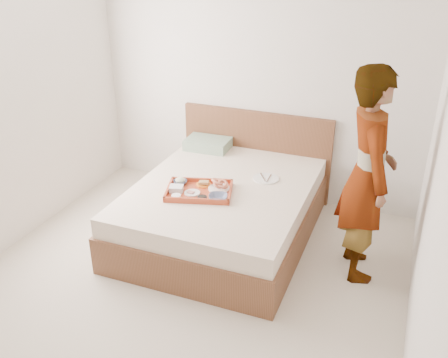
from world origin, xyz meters
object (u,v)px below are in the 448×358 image
Objects in this scene: bed at (223,210)px; person at (368,175)px; dinner_plate at (266,179)px; tray at (199,190)px.

person reaches higher than bed.
dinner_plate is 0.14× the size of person.
bed is at bearing 67.52° from person.
bed is 1.12× the size of person.
person reaches higher than dinner_plate.
bed is 8.13× the size of dinner_plate.
tray is at bearing 76.83° from person.
person is at bearing -20.81° from dinner_plate.
bed is 0.39m from tray.
bed is at bearing -140.32° from dinner_plate.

